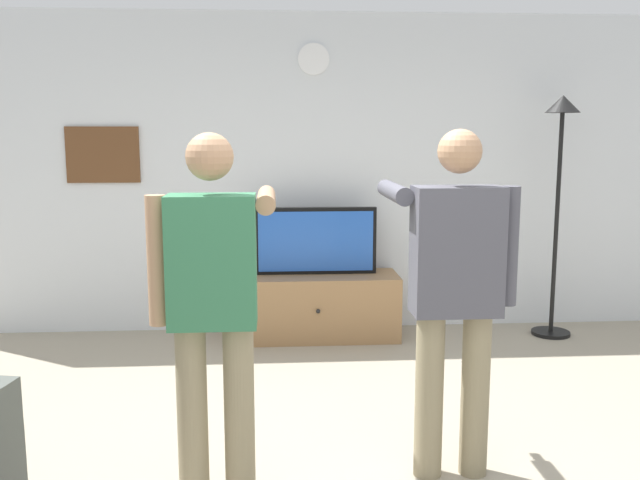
{
  "coord_description": "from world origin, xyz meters",
  "views": [
    {
      "loc": [
        -0.26,
        -2.97,
        1.71
      ],
      "look_at": [
        0.03,
        1.2,
        1.05
      ],
      "focal_mm": 38.47,
      "sensor_mm": 36.0,
      "label": 1
    }
  ],
  "objects_px": {
    "floor_lamp": "(560,166)",
    "person_standing_nearer_lamp": "(213,300)",
    "tv_stand": "(316,306)",
    "person_standing_nearer_couch": "(455,284)",
    "television": "(316,241)",
    "framed_picture": "(103,155)",
    "wall_clock": "(314,59)"
  },
  "relations": [
    {
      "from": "floor_lamp",
      "to": "person_standing_nearer_lamp",
      "type": "bearing_deg",
      "value": -136.63
    },
    {
      "from": "tv_stand",
      "to": "person_standing_nearer_couch",
      "type": "height_order",
      "value": "person_standing_nearer_couch"
    },
    {
      "from": "tv_stand",
      "to": "person_standing_nearer_lamp",
      "type": "distance_m",
      "value": 2.71
    },
    {
      "from": "television",
      "to": "person_standing_nearer_lamp",
      "type": "height_order",
      "value": "person_standing_nearer_lamp"
    },
    {
      "from": "person_standing_nearer_couch",
      "to": "floor_lamp",
      "type": "bearing_deg",
      "value": 57.3
    },
    {
      "from": "framed_picture",
      "to": "person_standing_nearer_lamp",
      "type": "height_order",
      "value": "framed_picture"
    },
    {
      "from": "tv_stand",
      "to": "framed_picture",
      "type": "distance_m",
      "value": 2.18
    },
    {
      "from": "wall_clock",
      "to": "person_standing_nearer_lamp",
      "type": "height_order",
      "value": "wall_clock"
    },
    {
      "from": "television",
      "to": "person_standing_nearer_couch",
      "type": "height_order",
      "value": "person_standing_nearer_couch"
    },
    {
      "from": "framed_picture",
      "to": "person_standing_nearer_lamp",
      "type": "relative_size",
      "value": 0.35
    },
    {
      "from": "wall_clock",
      "to": "floor_lamp",
      "type": "distance_m",
      "value": 2.22
    },
    {
      "from": "tv_stand",
      "to": "wall_clock",
      "type": "distance_m",
      "value": 2.06
    },
    {
      "from": "wall_clock",
      "to": "person_standing_nearer_couch",
      "type": "bearing_deg",
      "value": -78.75
    },
    {
      "from": "tv_stand",
      "to": "television",
      "type": "xyz_separation_m",
      "value": [
        0.0,
        0.05,
        0.55
      ]
    },
    {
      "from": "floor_lamp",
      "to": "person_standing_nearer_lamp",
      "type": "xyz_separation_m",
      "value": [
        -2.63,
        -2.48,
        -0.47
      ]
    },
    {
      "from": "tv_stand",
      "to": "floor_lamp",
      "type": "bearing_deg",
      "value": -1.86
    },
    {
      "from": "television",
      "to": "floor_lamp",
      "type": "xyz_separation_m",
      "value": [
        2.0,
        -0.11,
        0.62
      ]
    },
    {
      "from": "tv_stand",
      "to": "framed_picture",
      "type": "relative_size",
      "value": 2.27
    },
    {
      "from": "framed_picture",
      "to": "person_standing_nearer_couch",
      "type": "distance_m",
      "value": 3.55
    },
    {
      "from": "tv_stand",
      "to": "floor_lamp",
      "type": "distance_m",
      "value": 2.32
    },
    {
      "from": "tv_stand",
      "to": "television",
      "type": "relative_size",
      "value": 1.35
    },
    {
      "from": "wall_clock",
      "to": "floor_lamp",
      "type": "relative_size",
      "value": 0.13
    },
    {
      "from": "tv_stand",
      "to": "television",
      "type": "bearing_deg",
      "value": 90.0
    },
    {
      "from": "floor_lamp",
      "to": "person_standing_nearer_lamp",
      "type": "relative_size",
      "value": 1.17
    },
    {
      "from": "floor_lamp",
      "to": "tv_stand",
      "type": "bearing_deg",
      "value": 178.14
    },
    {
      "from": "person_standing_nearer_lamp",
      "to": "person_standing_nearer_couch",
      "type": "xyz_separation_m",
      "value": [
        1.15,
        0.18,
        0.02
      ]
    },
    {
      "from": "wall_clock",
      "to": "tv_stand",
      "type": "bearing_deg",
      "value": -90.0
    },
    {
      "from": "wall_clock",
      "to": "framed_picture",
      "type": "relative_size",
      "value": 0.43
    },
    {
      "from": "tv_stand",
      "to": "person_standing_nearer_couch",
      "type": "relative_size",
      "value": 0.79
    },
    {
      "from": "wall_clock",
      "to": "framed_picture",
      "type": "xyz_separation_m",
      "value": [
        -1.76,
        0.0,
        -0.79
      ]
    },
    {
      "from": "wall_clock",
      "to": "floor_lamp",
      "type": "xyz_separation_m",
      "value": [
        2.0,
        -0.36,
        -0.88
      ]
    },
    {
      "from": "television",
      "to": "floor_lamp",
      "type": "distance_m",
      "value": 2.1
    }
  ]
}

